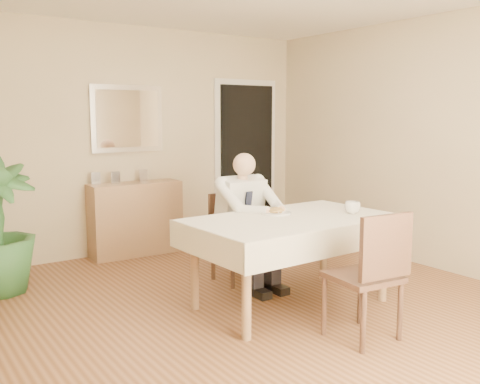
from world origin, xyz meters
TOP-DOWN VIEW (x-y plane):
  - room at (0.00, 0.00)m, footprint 5.00×5.02m
  - doorway at (1.55, 2.46)m, footprint 0.96×0.07m
  - mirror at (-0.10, 2.47)m, footprint 0.86×0.04m
  - dining_table at (0.30, 0.02)m, footprint 1.75×1.07m
  - chair_far at (0.30, 0.90)m, footprint 0.43×0.43m
  - chair_near at (0.28, -0.87)m, footprint 0.48×0.48m
  - seated_man at (0.30, 0.62)m, footprint 0.48×0.72m
  - plate at (0.28, 0.22)m, footprint 0.26×0.26m
  - food at (0.28, 0.22)m, footprint 0.14×0.14m
  - knife at (0.32, 0.16)m, footprint 0.01×0.13m
  - fork at (0.24, 0.16)m, footprint 0.01×0.13m
  - coffee_mug at (0.84, -0.14)m, footprint 0.17×0.17m
  - sideboard at (-0.10, 2.32)m, footprint 1.05×0.38m
  - photo_frame_left at (-0.53, 2.39)m, footprint 0.10×0.02m
  - photo_frame_center at (-0.32, 2.33)m, footprint 0.10×0.02m
  - photo_frame_right at (0.03, 2.38)m, footprint 0.10×0.02m

SIDE VIEW (x-z plane):
  - sideboard at x=-0.10m, z-range 0.00..0.83m
  - chair_far at x=0.30m, z-range 0.05..0.89m
  - chair_near at x=0.28m, z-range 0.06..0.99m
  - dining_table at x=0.30m, z-range 0.29..1.04m
  - seated_man at x=0.30m, z-range 0.07..1.31m
  - plate at x=0.28m, z-range 0.75..0.77m
  - knife at x=0.32m, z-range 0.77..0.78m
  - fork at x=0.24m, z-range 0.77..0.78m
  - food at x=0.28m, z-range 0.76..0.81m
  - coffee_mug at x=0.84m, z-range 0.75..0.86m
  - photo_frame_left at x=-0.53m, z-range 0.83..0.97m
  - photo_frame_center at x=-0.32m, z-range 0.83..0.97m
  - photo_frame_right at x=0.03m, z-range 0.83..0.97m
  - doorway at x=1.55m, z-range -0.05..2.05m
  - room at x=0.00m, z-range 0.00..2.60m
  - mirror at x=-0.10m, z-range 1.17..1.93m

